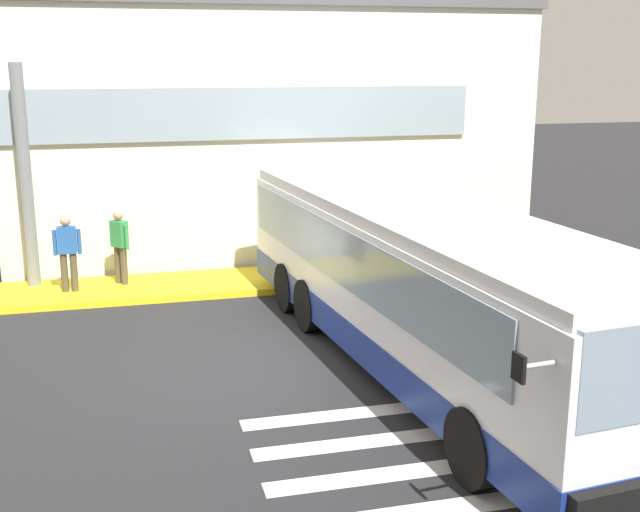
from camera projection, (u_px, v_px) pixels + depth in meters
The scene contains 9 objects.
ground_plane at pixel (231, 364), 13.60m from camera, with size 80.00×90.00×0.02m, color #232326.
bay_paint_stripes at pixel (435, 468), 10.12m from camera, with size 4.40×3.96×0.01m.
terminal_building at pixel (150, 121), 23.52m from camera, with size 19.37×13.80×6.54m.
boarding_curb at pixel (201, 284), 18.09m from camera, with size 21.57×2.00×0.15m, color yellow.
entry_support_column at pixel (25, 177), 17.20m from camera, with size 0.28×0.28×4.83m, color slate.
bus_main_foreground at pixel (423, 290), 13.19m from camera, with size 3.69×11.46×2.70m.
passenger_near_column at pixel (68, 248), 17.10m from camera, with size 0.59×0.38×1.68m.
passenger_by_doorway at pixel (120, 243), 17.68m from camera, with size 0.41×0.48×1.68m.
safety_bollard_yellow at pixel (290, 277), 17.31m from camera, with size 0.18×0.18×0.90m, color yellow.
Camera 1 is at (-1.67, -12.74, 5.05)m, focal length 44.90 mm.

